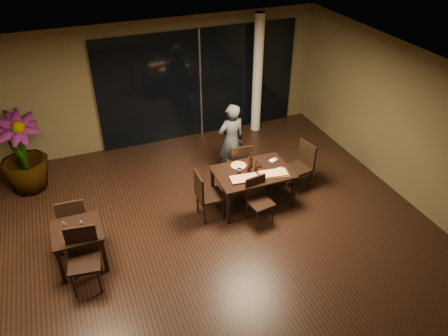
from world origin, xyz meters
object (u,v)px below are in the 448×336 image
chair_main_near (258,197)px  chair_side_near (84,255)px  potted_plant (21,154)px  bottle_c (251,160)px  chair_main_left (205,193)px  diner (231,141)px  chair_main_right (302,164)px  side_table (78,235)px  bottle_a (249,165)px  bottle_b (256,165)px  chair_main_far (240,162)px  chair_side_far (73,218)px  main_table (253,174)px

chair_main_near → chair_side_near: chair_side_near is taller
potted_plant → bottle_c: potted_plant is taller
chair_main_near → potted_plant: size_ratio=0.54×
chair_main_left → diner: diner is taller
chair_main_left → chair_main_right: same height
side_table → bottle_a: (3.33, 0.54, 0.28)m
bottle_a → bottle_b: 0.14m
chair_main_far → chair_side_near: bearing=32.2°
chair_side_far → main_table: bearing=-178.6°
bottle_a → bottle_c: bearing=54.2°
diner → bottle_c: size_ratio=4.90×
potted_plant → bottle_a: bearing=-27.3°
chair_side_far → bottle_a: size_ratio=3.38×
bottle_a → chair_side_near: bearing=-163.2°
side_table → chair_main_far: size_ratio=0.80×
chair_side_far → bottle_c: size_ratio=2.97×
chair_main_left → bottle_a: (0.96, 0.15, 0.33)m
side_table → bottle_c: 3.49m
chair_main_near → potted_plant: (-4.07, 2.69, 0.34)m
chair_side_far → potted_plant: 2.28m
bottle_b → potted_plant: bearing=153.0°
chair_main_left → chair_side_near: chair_side_near is taller
main_table → potted_plant: 4.73m
chair_main_far → chair_side_far: 3.51m
potted_plant → bottle_c: 4.67m
bottle_a → bottle_c: bottle_c is taller
chair_side_near → potted_plant: potted_plant is taller
chair_main_left → bottle_a: 1.03m
chair_main_near → bottle_c: bottle_c is taller
potted_plant → chair_main_right: bearing=-20.8°
side_table → bottle_c: bearing=10.8°
side_table → chair_main_near: bearing=-0.5°
chair_main_far → chair_main_near: size_ratio=1.08×
chair_main_near → chair_main_left: bearing=147.1°
chair_main_near → potted_plant: potted_plant is taller
chair_main_left → bottle_b: (1.10, 0.11, 0.31)m
main_table → chair_main_right: (1.18, 0.13, -0.10)m
bottle_a → main_table: bearing=-28.8°
side_table → chair_side_far: size_ratio=0.78×
diner → potted_plant: 4.32m
chair_main_right → chair_side_near: bearing=-87.6°
bottle_b → chair_main_near: bearing=-110.0°
side_table → chair_side_near: (0.04, -0.46, -0.03)m
side_table → chair_main_far: chair_main_far is taller
main_table → potted_plant: size_ratio=0.87×
chair_main_far → chair_main_right: bearing=161.2°
chair_side_near → potted_plant: (-0.84, 3.13, 0.27)m
side_table → diner: bearing=25.4°
chair_main_left → chair_side_near: 2.48m
chair_main_right → chair_main_left: bearing=-94.7°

